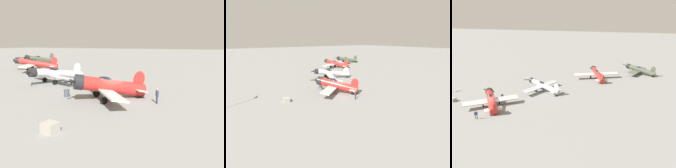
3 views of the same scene
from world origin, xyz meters
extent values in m
plane|color=gray|center=(0.00, 0.00, 0.00)|extent=(400.00, 400.00, 0.00)
cylinder|color=red|center=(0.00, 0.00, 1.53)|extent=(7.31, 6.42, 3.01)
cylinder|color=#232326|center=(-2.94, -2.43, 2.24)|extent=(2.01, 2.08, 1.84)
cone|color=#232326|center=(-3.44, -2.84, 2.36)|extent=(0.97, 0.97, 0.80)
cube|color=black|center=(-3.55, -2.94, 2.36)|extent=(0.28, 2.62, 0.42)
ellipsoid|color=black|center=(-0.62, -0.51, 2.35)|extent=(1.87, 1.73, 0.98)
cube|color=#BCB7B2|center=(-0.74, -0.61, 1.28)|extent=(8.47, 9.73, 0.49)
ellipsoid|color=red|center=(2.60, 2.14, 2.19)|extent=(1.48, 1.26, 2.17)
cube|color=#BCB7B2|center=(2.44, 2.02, 1.03)|extent=(3.01, 3.32, 0.30)
cylinder|color=#999BA0|center=(-0.04, -2.22, 0.96)|extent=(0.14, 0.14, 1.12)
cylinder|color=black|center=(-0.04, -2.22, 0.40)|extent=(0.74, 0.66, 0.80)
cylinder|color=#999BA0|center=(-2.19, 0.38, 0.96)|extent=(0.14, 0.14, 1.12)
cylinder|color=black|center=(-2.19, 0.38, 0.40)|extent=(0.74, 0.66, 0.80)
cylinder|color=black|center=(2.97, 2.45, 0.14)|extent=(0.28, 0.26, 0.28)
cylinder|color=#B7BABF|center=(-12.33, 6.95, 1.40)|extent=(4.72, 9.16, 2.57)
cylinder|color=#232326|center=(-14.00, 2.84, 2.03)|extent=(1.70, 1.53, 1.50)
cone|color=#232326|center=(-14.25, 2.24, 2.12)|extent=(0.77, 0.80, 0.65)
cube|color=black|center=(-14.31, 2.10, 2.12)|extent=(2.27, 2.70, 0.35)
ellipsoid|color=black|center=(-12.68, 6.09, 2.08)|extent=(1.37, 1.93, 0.91)
cube|color=#ADAFB5|center=(-12.75, 5.92, 1.20)|extent=(11.03, 5.78, 0.41)
ellipsoid|color=#B7BABF|center=(-10.86, 10.56, 2.00)|extent=(0.76, 1.65, 1.97)
cube|color=#ADAFB5|center=(-10.94, 10.37, 0.95)|extent=(3.57, 2.30, 0.25)
cylinder|color=#999BA0|center=(-11.53, 4.82, 0.91)|extent=(0.14, 0.14, 1.01)
cylinder|color=black|center=(-11.53, 4.82, 0.40)|extent=(0.49, 0.82, 0.80)
cylinder|color=#999BA0|center=(-14.39, 5.98, 0.91)|extent=(0.14, 0.14, 1.01)
cylinder|color=black|center=(-14.39, 5.98, 0.40)|extent=(0.49, 0.82, 0.80)
cylinder|color=black|center=(-10.65, 11.07, 0.14)|extent=(0.20, 0.30, 0.28)
cylinder|color=red|center=(-26.42, 18.29, 1.54)|extent=(9.25, 5.22, 2.89)
cylinder|color=#232326|center=(-30.54, 16.40, 2.29)|extent=(1.64, 1.80, 1.59)
cone|color=#232326|center=(-31.13, 16.13, 2.40)|extent=(0.84, 0.82, 0.69)
cube|color=black|center=(-31.26, 16.07, 2.40)|extent=(2.27, 2.10, 0.31)
ellipsoid|color=black|center=(-27.28, 17.90, 2.27)|extent=(1.94, 1.44, 0.95)
cube|color=#BCB7B2|center=(-27.45, 17.82, 1.36)|extent=(7.10, 12.76, 0.46)
ellipsoid|color=red|center=(-22.81, 19.95, 2.14)|extent=(1.69, 0.86, 2.19)
cube|color=#BCB7B2|center=(-22.99, 19.87, 0.98)|extent=(2.42, 3.55, 0.28)
cylinder|color=#999BA0|center=(-27.31, 16.15, 0.99)|extent=(0.14, 0.14, 1.19)
cylinder|color=black|center=(-27.31, 16.15, 0.40)|extent=(0.81, 0.52, 0.80)
cylinder|color=#999BA0|center=(-28.62, 19.01, 0.99)|extent=(0.14, 0.14, 1.19)
cylinder|color=black|center=(-28.62, 19.01, 0.40)|extent=(0.81, 0.52, 0.80)
cylinder|color=black|center=(-22.29, 20.19, 0.14)|extent=(0.30, 0.21, 0.28)
cylinder|color=#4C5442|center=(-35.93, 30.92, 1.38)|extent=(4.88, 8.87, 2.89)
cylinder|color=#232326|center=(-37.57, 27.02, 2.05)|extent=(1.95, 1.69, 1.76)
cone|color=#232326|center=(-37.82, 26.43, 2.16)|extent=(0.88, 0.86, 0.76)
cube|color=black|center=(-37.88, 26.29, 2.16)|extent=(2.14, 2.80, 0.62)
ellipsoid|color=black|center=(-36.27, 30.10, 2.16)|extent=(1.39, 1.94, 0.94)
cube|color=#565E4C|center=(-36.34, 29.94, 1.13)|extent=(10.43, 5.97, 0.51)
ellipsoid|color=#4C5442|center=(-34.49, 34.35, 2.15)|extent=(0.82, 1.72, 2.34)
cube|color=#565E4C|center=(-34.56, 34.16, 0.90)|extent=(3.56, 2.33, 0.27)
cylinder|color=#999BA0|center=(-35.02, 28.81, 0.88)|extent=(0.14, 0.14, 0.97)
cylinder|color=black|center=(-35.02, 28.81, 0.40)|extent=(0.49, 0.81, 0.80)
cylinder|color=#999BA0|center=(-38.07, 30.09, 0.88)|extent=(0.14, 0.14, 0.97)
cylinder|color=black|center=(-38.07, 30.09, 0.40)|extent=(0.49, 0.81, 0.80)
cylinder|color=black|center=(-34.28, 34.84, 0.14)|extent=(0.20, 0.30, 0.28)
cylinder|color=#384766|center=(5.23, 0.00, 0.42)|extent=(0.12, 0.12, 0.83)
cylinder|color=#384766|center=(5.09, 0.25, 0.42)|extent=(0.12, 0.12, 0.83)
cube|color=#384766|center=(5.16, 0.13, 1.12)|extent=(0.41, 0.50, 0.59)
sphere|color=tan|center=(5.16, 0.13, 1.54)|extent=(0.22, 0.22, 0.22)
cylinder|color=#384766|center=(5.30, -0.12, 1.14)|extent=(0.09, 0.09, 0.55)
cylinder|color=#384766|center=(5.03, 0.37, 1.14)|extent=(0.09, 0.09, 0.55)
cube|color=#9E998E|center=(-0.67, -10.43, 0.39)|extent=(1.23, 1.15, 0.77)
cylinder|color=#474C56|center=(-5.50, -0.98, 0.45)|extent=(0.65, 0.65, 0.90)
torus|color=#474C56|center=(-5.50, -0.98, 0.63)|extent=(0.69, 0.69, 0.04)
torus|color=#474C56|center=(-5.50, -0.98, 0.27)|extent=(0.69, 0.69, 0.04)
camera|label=1|loc=(9.05, -22.51, 6.47)|focal=34.67mm
camera|label=2|loc=(28.35, -20.24, 10.60)|focal=28.90mm
camera|label=3|loc=(35.21, 25.85, 18.75)|focal=34.50mm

